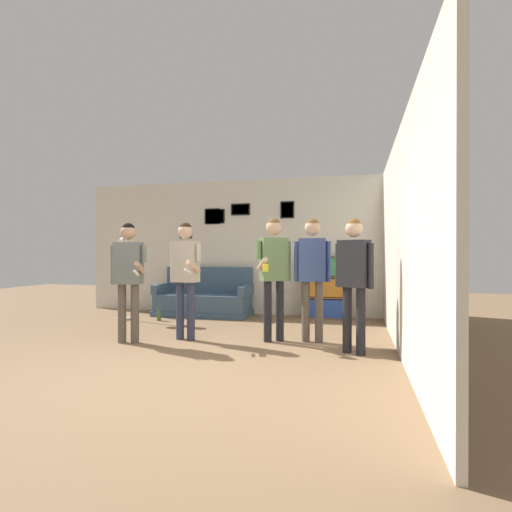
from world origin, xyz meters
TOP-DOWN VIEW (x-y plane):
  - ground_plane at (0.00, 0.00)m, footprint 20.00×20.00m
  - wall_back at (-0.01, 4.34)m, footprint 7.32×0.08m
  - wall_right at (2.49, 2.15)m, footprint 0.06×6.71m
  - couch at (-0.94, 3.93)m, footprint 1.86×0.80m
  - bookshelf at (1.43, 4.12)m, footprint 0.91×0.30m
  - floor_lamp at (-2.17, 3.07)m, footprint 0.41×0.44m
  - person_player_foreground_left at (-1.03, 1.38)m, footprint 0.53×0.43m
  - person_player_foreground_center at (-0.36, 1.74)m, footprint 0.49×0.50m
  - person_watcher_holding_cup at (0.87, 1.94)m, footprint 0.44×0.57m
  - person_spectator_near_bookshelf at (1.38, 2.03)m, footprint 0.50×0.22m
  - person_spectator_far_right at (1.94, 1.51)m, footprint 0.45×0.34m
  - bottle_on_floor at (-1.49, 3.12)m, footprint 0.07×0.07m
  - drinking_cup at (1.41, 4.12)m, footprint 0.09×0.09m

SIDE VIEW (x-z plane):
  - ground_plane at x=0.00m, z-range 0.00..0.00m
  - bottle_on_floor at x=-1.49m, z-range -0.03..0.25m
  - couch at x=-0.94m, z-range -0.17..0.77m
  - bookshelf at x=1.43m, z-range 0.00..1.16m
  - person_player_foreground_left at x=-1.03m, z-range 0.18..1.81m
  - person_spectator_far_right at x=1.94m, z-range 0.18..1.82m
  - person_player_foreground_center at x=-0.36m, z-range 0.19..1.83m
  - person_spectator_near_bookshelf at x=1.38m, z-range 0.19..1.88m
  - person_watcher_holding_cup at x=0.87m, z-range 0.20..1.90m
  - drinking_cup at x=1.41m, z-range 1.17..1.27m
  - floor_lamp at x=-2.17m, z-range 0.46..2.08m
  - wall_right at x=2.49m, z-range 0.00..2.70m
  - wall_back at x=-0.01m, z-range 0.01..2.71m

